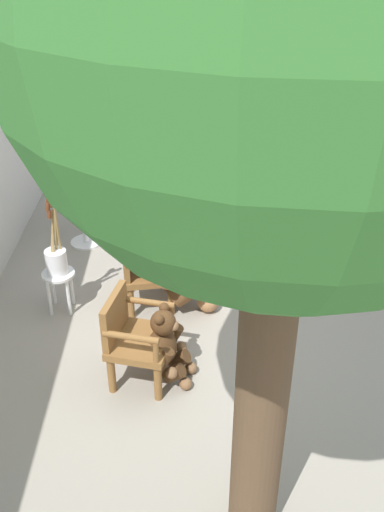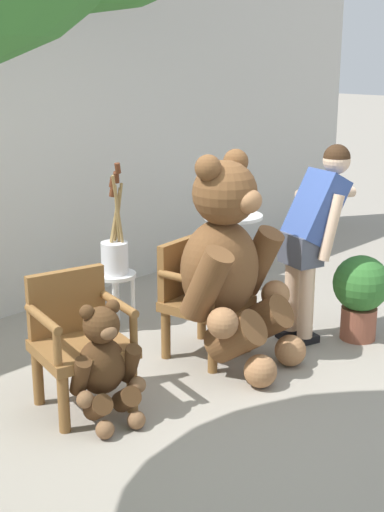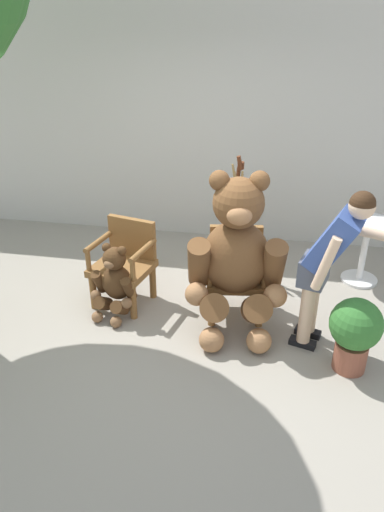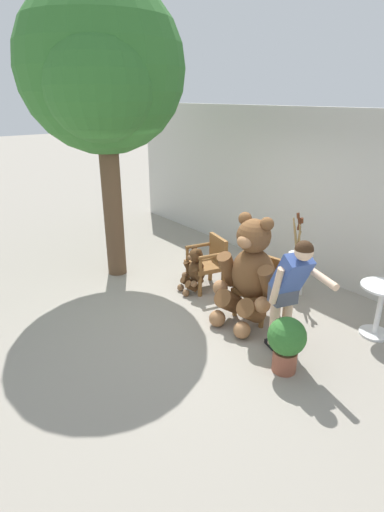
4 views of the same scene
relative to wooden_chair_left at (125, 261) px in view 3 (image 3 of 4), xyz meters
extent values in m
plane|color=gray|center=(0.56, -0.61, -0.46)|extent=(60.00, 60.00, 0.00)
cube|color=beige|center=(0.56, 1.79, 0.94)|extent=(10.00, 0.16, 2.80)
cube|color=brown|center=(-0.01, -0.06, -0.06)|extent=(0.67, 0.64, 0.07)
cylinder|color=brown|center=(-0.29, -0.21, -0.28)|extent=(0.07, 0.07, 0.37)
cylinder|color=brown|center=(0.16, -0.32, -0.28)|extent=(0.07, 0.07, 0.37)
cylinder|color=brown|center=(-0.19, 0.20, -0.28)|extent=(0.07, 0.07, 0.37)
cylinder|color=brown|center=(0.26, 0.09, -0.28)|extent=(0.07, 0.07, 0.37)
cube|color=brown|center=(0.04, 0.16, 0.19)|extent=(0.52, 0.18, 0.42)
cylinder|color=brown|center=(-0.26, 0.00, 0.20)|extent=(0.17, 0.48, 0.06)
cylinder|color=brown|center=(-0.31, -0.21, 0.09)|extent=(0.05, 0.05, 0.22)
cylinder|color=brown|center=(0.23, -0.12, 0.20)|extent=(0.17, 0.48, 0.06)
cylinder|color=brown|center=(0.18, -0.32, 0.09)|extent=(0.05, 0.05, 0.22)
cube|color=brown|center=(1.14, -0.06, -0.06)|extent=(0.63, 0.59, 0.07)
cylinder|color=brown|center=(0.94, -0.30, -0.28)|extent=(0.07, 0.07, 0.37)
cylinder|color=brown|center=(1.39, -0.24, -0.28)|extent=(0.07, 0.07, 0.37)
cylinder|color=brown|center=(0.88, 0.12, -0.28)|extent=(0.07, 0.07, 0.37)
cylinder|color=brown|center=(1.33, 0.18, -0.28)|extent=(0.07, 0.07, 0.37)
cube|color=brown|center=(1.10, 0.17, 0.19)|extent=(0.52, 0.13, 0.42)
cylinder|color=brown|center=(0.89, -0.09, 0.20)|extent=(0.12, 0.48, 0.06)
cylinder|color=brown|center=(0.92, -0.30, 0.09)|extent=(0.05, 0.05, 0.22)
cylinder|color=brown|center=(1.38, -0.03, 0.20)|extent=(0.12, 0.48, 0.06)
cylinder|color=brown|center=(1.41, -0.23, 0.09)|extent=(0.05, 0.05, 0.22)
ellipsoid|color=brown|center=(1.14, -0.18, 0.24)|extent=(0.69, 0.61, 0.72)
sphere|color=brown|center=(1.14, -0.22, 0.79)|extent=(0.46, 0.46, 0.46)
ellipsoid|color=#A47148|center=(1.17, -0.41, 0.76)|extent=(0.24, 0.20, 0.17)
sphere|color=black|center=(1.17, -0.41, 0.77)|extent=(0.07, 0.07, 0.07)
sphere|color=brown|center=(0.97, -0.22, 0.99)|extent=(0.18, 0.18, 0.18)
sphere|color=brown|center=(1.31, -0.17, 0.99)|extent=(0.18, 0.18, 0.18)
cylinder|color=brown|center=(0.82, -0.35, 0.24)|extent=(0.26, 0.42, 0.55)
sphere|color=#A47148|center=(0.82, -0.49, 0.00)|extent=(0.22, 0.22, 0.22)
cylinder|color=brown|center=(1.49, -0.25, 0.24)|extent=(0.26, 0.42, 0.55)
sphere|color=#A47148|center=(1.52, -0.40, 0.00)|extent=(0.22, 0.22, 0.22)
cylinder|color=brown|center=(0.98, -0.47, -0.15)|extent=(0.32, 0.48, 0.42)
sphere|color=#A47148|center=(0.99, -0.69, -0.35)|extent=(0.23, 0.23, 0.23)
cylinder|color=brown|center=(1.36, -0.42, -0.15)|extent=(0.32, 0.48, 0.42)
sphere|color=#A47148|center=(1.41, -0.63, -0.35)|extent=(0.23, 0.23, 0.23)
ellipsoid|color=#4C3019|center=(-0.01, -0.24, -0.12)|extent=(0.36, 0.33, 0.36)
sphere|color=#4C3019|center=(-0.02, -0.26, 0.16)|extent=(0.23, 0.23, 0.23)
ellipsoid|color=brown|center=(-0.04, -0.35, 0.14)|extent=(0.12, 0.11, 0.08)
sphere|color=black|center=(-0.04, -0.35, 0.15)|extent=(0.03, 0.03, 0.03)
sphere|color=#4C3019|center=(-0.10, -0.23, 0.26)|extent=(0.09, 0.09, 0.09)
sphere|color=#4C3019|center=(0.07, -0.27, 0.26)|extent=(0.09, 0.09, 0.09)
cylinder|color=#4C3019|center=(-0.19, -0.26, -0.12)|extent=(0.14, 0.22, 0.27)
sphere|color=brown|center=(-0.22, -0.33, -0.24)|extent=(0.11, 0.11, 0.11)
cylinder|color=#4C3019|center=(0.13, -0.34, -0.12)|extent=(0.14, 0.22, 0.27)
sphere|color=brown|center=(0.13, -0.41, -0.24)|extent=(0.11, 0.11, 0.11)
cylinder|color=#4C3019|center=(-0.14, -0.35, -0.31)|extent=(0.18, 0.25, 0.21)
sphere|color=brown|center=(-0.17, -0.45, -0.41)|extent=(0.11, 0.11, 0.11)
cylinder|color=#4C3019|center=(0.05, -0.39, -0.31)|extent=(0.18, 0.25, 0.21)
sphere|color=brown|center=(0.03, -0.50, -0.41)|extent=(0.11, 0.11, 0.11)
cube|color=black|center=(1.81, -0.48, -0.43)|extent=(0.26, 0.16, 0.06)
cylinder|color=beige|center=(1.81, -0.48, 0.01)|extent=(0.12, 0.12, 0.82)
cube|color=black|center=(1.86, -0.31, -0.43)|extent=(0.26, 0.16, 0.06)
cylinder|color=beige|center=(1.86, -0.31, 0.01)|extent=(0.12, 0.12, 0.82)
cube|color=#4C5160|center=(1.83, -0.39, 0.29)|extent=(0.30, 0.35, 0.24)
cube|color=#385199|center=(1.95, -0.43, 0.60)|extent=(0.50, 0.43, 0.57)
sphere|color=beige|center=(2.12, -0.48, 0.94)|extent=(0.21, 0.21, 0.21)
sphere|color=#382314|center=(2.12, -0.48, 0.96)|extent=(0.21, 0.21, 0.21)
cylinder|color=beige|center=(2.25, -0.32, 0.65)|extent=(0.56, 0.24, 0.11)
cylinder|color=beige|center=(1.90, -0.61, 0.48)|extent=(0.22, 0.14, 0.51)
cylinder|color=white|center=(1.04, 0.86, -0.02)|extent=(0.34, 0.34, 0.03)
cylinder|color=white|center=(1.14, 0.96, -0.25)|extent=(0.04, 0.04, 0.43)
cylinder|color=white|center=(0.94, 0.96, -0.25)|extent=(0.04, 0.04, 0.43)
cylinder|color=white|center=(1.14, 0.77, -0.25)|extent=(0.04, 0.04, 0.43)
cylinder|color=white|center=(0.94, 0.77, -0.25)|extent=(0.04, 0.04, 0.43)
cylinder|color=white|center=(1.04, 0.86, 0.13)|extent=(0.22, 0.22, 0.26)
cylinder|color=#997A47|center=(1.06, 0.84, 0.41)|extent=(0.13, 0.11, 0.66)
cylinder|color=#592D19|center=(1.06, 0.84, 0.78)|extent=(0.06, 0.05, 0.09)
cylinder|color=#997A47|center=(1.05, 0.81, 0.45)|extent=(0.16, 0.05, 0.74)
cylinder|color=#592D19|center=(1.05, 0.81, 0.86)|extent=(0.06, 0.05, 0.09)
cylinder|color=#997A47|center=(1.08, 0.87, 0.41)|extent=(0.04, 0.14, 0.66)
cylinder|color=#592D19|center=(1.08, 0.87, 0.78)|extent=(0.05, 0.06, 0.09)
cylinder|color=#997A47|center=(1.05, 0.88, 0.39)|extent=(0.11, 0.10, 0.62)
cylinder|color=#592D19|center=(1.05, 0.88, 0.74)|extent=(0.06, 0.05, 0.09)
cylinder|color=#997A47|center=(1.04, 0.87, 0.35)|extent=(0.13, 0.06, 0.55)
cylinder|color=#592D19|center=(1.04, 0.87, 0.67)|extent=(0.06, 0.05, 0.09)
cylinder|color=white|center=(2.45, 0.82, 0.24)|extent=(0.56, 0.56, 0.03)
cylinder|color=white|center=(2.45, 0.82, -0.12)|extent=(0.07, 0.07, 0.69)
cylinder|color=white|center=(2.45, 0.82, -0.45)|extent=(0.40, 0.40, 0.03)
cylinder|color=brown|center=(2.19, -0.72, -0.33)|extent=(0.28, 0.28, 0.26)
sphere|color=#33702D|center=(2.19, -0.72, 0.00)|extent=(0.44, 0.44, 0.44)
camera|label=1|loc=(-3.91, -0.46, 3.17)|focal=40.00mm
camera|label=2|loc=(-2.52, -3.40, 1.75)|focal=50.00mm
camera|label=3|loc=(1.44, -4.25, 2.42)|focal=35.00mm
camera|label=4|loc=(4.52, -3.91, 2.51)|focal=28.00mm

